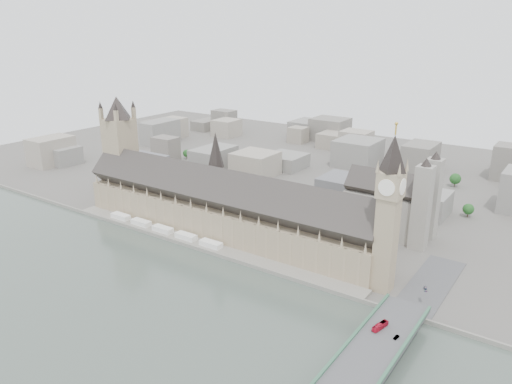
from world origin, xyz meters
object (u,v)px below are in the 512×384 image
Objects in this scene: westminster_abbey at (392,205)px; palace_of_westminster at (222,208)px; car_silver at (396,337)px; westminster_bridge at (355,380)px; elizabeth_tower at (389,203)px; victoria_tower at (120,146)px; red_bus_north at (380,326)px; car_approach at (425,289)px.

palace_of_westminster is at bearing -145.83° from westminster_abbey.
palace_of_westminster is 64.93× the size of car_silver.
westminster_bridge is 35.82m from car_silver.
westminster_abbey is 16.66× the size of car_silver.
elizabeth_tower is 26.34× the size of car_silver.
car_silver is (57.48, -147.74, -14.16)m from westminster_abbey.
victoria_tower reaches higher than red_bus_north.
elizabeth_tower is at bearing 148.64° from car_approach.
palace_of_westminster reaches higher than westminster_bridge.
westminster_bridge is 38.94m from red_bus_north.
westminster_abbey is at bearing 121.32° from red_bus_north.
westminster_bridge is at bearing -21.78° from victoria_tower.
car_silver is (9.89, -3.44, -0.92)m from red_bus_north.
palace_of_westminster is 183.70m from car_silver.
car_approach is (166.00, -15.95, -11.71)m from palace_of_westminster.
westminster_abbey is at bearing 16.50° from victoria_tower.
elizabeth_tower reaches higher than westminster_abbey.
palace_of_westminster is 173.23m from red_bus_north.
elizabeth_tower is at bearing -4.85° from palace_of_westminster.
westminster_abbey is (-27.08, 87.00, -33.01)m from elizabeth_tower.
westminster_bridge is (284.00, -113.50, -50.08)m from victoria_tower.
car_silver is at bearing -6.10° from red_bus_north.
westminster_bridge is (24.00, -95.50, -52.96)m from elizabeth_tower.
elizabeth_tower is 111.81m from westminster_bridge.
victoria_tower reaches higher than palace_of_westminster.
palace_of_westminster reaches higher than car_approach.
red_bus_north reaches higher than westminster_bridge.
car_silver is (168.40, -72.44, -11.78)m from palace_of_westminster.
red_bus_north is at bearing -70.30° from elizabeth_tower.
palace_of_westminster is at bearing 166.71° from car_silver.
car_approach is (7.48, 53.05, -0.85)m from red_bus_north.
car_silver is at bearing -68.74° from westminster_abbey.
westminster_bridge is 190.56m from westminster_abbey.
victoria_tower is at bearing 152.85° from car_approach.
palace_of_westminster is 167.17m from car_approach.
car_approach is at bearing -58.89° from westminster_abbey.
elizabeth_tower reaches higher than palace_of_westminster.
red_bus_north is 2.24× the size of car_approach.
car_approach is at bearing 87.49° from westminster_bridge.
car_approach is at bearing -8.63° from elizabeth_tower.
car_approach is (4.00, 91.25, 5.87)m from westminster_bridge.
red_bus_north is (280.52, -75.30, -43.36)m from victoria_tower.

